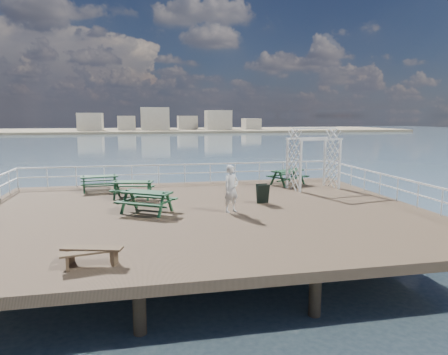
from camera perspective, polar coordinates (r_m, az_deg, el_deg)
ground at (r=16.34m, az=-3.13°, el=-5.17°), size 18.00×14.00×0.30m
sea_backdrop at (r=150.55m, az=-5.79°, el=7.12°), size 300.00×300.00×9.20m
railing at (r=18.62m, az=-4.51°, el=-0.24°), size 17.77×13.76×1.10m
picnic_table_a at (r=21.25m, az=-17.38°, el=-0.34°), size 1.99×1.69×0.88m
picnic_table_b at (r=19.00m, az=-12.90°, el=-1.18°), size 2.06×1.78×0.89m
picnic_table_c at (r=22.45m, az=9.09°, el=0.49°), size 2.38×2.23×0.92m
picnic_table_d at (r=16.02m, az=-11.00°, el=-2.80°), size 2.51×2.37×0.96m
flat_bench_near at (r=10.82m, az=-18.65°, el=-10.44°), size 1.47×0.62×0.41m
flat_bench_far at (r=10.99m, az=-18.30°, el=-9.98°), size 1.60×0.75×0.45m
trellis_arbor at (r=21.36m, az=12.64°, el=2.21°), size 2.77×1.80×3.19m
sandwich_board at (r=17.51m, az=5.55°, el=-2.34°), size 0.54×0.42×0.86m
person at (r=15.75m, az=1.04°, el=-1.62°), size 0.82×0.72×1.88m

